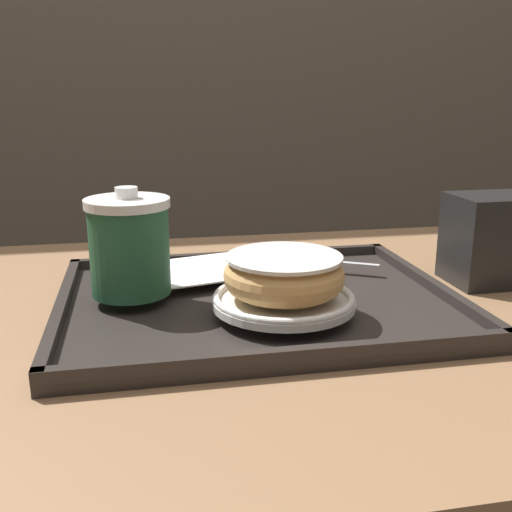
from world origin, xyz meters
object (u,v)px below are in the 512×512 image
(coffee_cup_front, at_px, (129,246))
(spoon, at_px, (288,257))
(donut_chocolate_glazed, at_px, (284,274))
(napkin_dispenser, at_px, (491,239))

(coffee_cup_front, height_order, spoon, coffee_cup_front)
(coffee_cup_front, xyz_separation_m, donut_chocolate_glazed, (0.16, -0.08, -0.02))
(napkin_dispenser, bearing_deg, spoon, 164.16)
(coffee_cup_front, height_order, donut_chocolate_glazed, coffee_cup_front)
(donut_chocolate_glazed, xyz_separation_m, napkin_dispenser, (0.30, 0.10, -0.00))
(coffee_cup_front, distance_m, napkin_dispenser, 0.46)
(coffee_cup_front, distance_m, spoon, 0.23)
(donut_chocolate_glazed, xyz_separation_m, spoon, (0.05, 0.17, -0.03))
(napkin_dispenser, bearing_deg, coffee_cup_front, -176.99)
(donut_chocolate_glazed, bearing_deg, spoon, 74.24)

